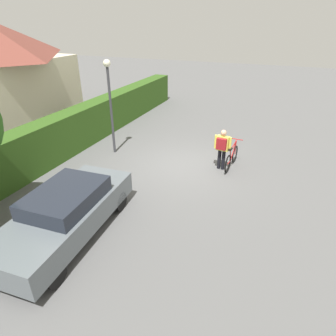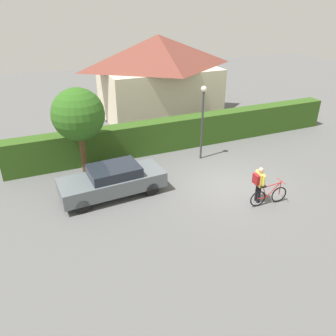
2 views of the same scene
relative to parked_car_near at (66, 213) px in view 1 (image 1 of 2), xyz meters
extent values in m
plane|color=#575757|center=(4.95, -1.44, -0.70)|extent=(60.00, 60.00, 0.00)
cube|color=#2F5319|center=(4.95, 3.51, 0.14)|extent=(18.56, 0.90, 1.68)
cube|color=slate|center=(-0.02, 0.00, -0.09)|extent=(4.39, 1.89, 0.63)
cube|color=#1E232D|center=(0.09, 0.01, 0.42)|extent=(2.11, 1.56, 0.40)
cylinder|color=black|center=(1.39, 0.81, -0.40)|extent=(0.60, 0.21, 0.59)
cylinder|color=black|center=(1.48, -0.65, -0.40)|extent=(0.60, 0.21, 0.59)
cylinder|color=black|center=(-1.52, 0.64, -0.40)|extent=(0.60, 0.21, 0.59)
cylinder|color=black|center=(-1.44, -0.82, -0.40)|extent=(0.60, 0.21, 0.59)
torus|color=black|center=(6.02, -3.16, -0.36)|extent=(0.69, 0.10, 0.69)
torus|color=black|center=(5.04, -3.09, -0.36)|extent=(0.69, 0.10, 0.69)
cylinder|color=#B21E1E|center=(5.72, -3.14, -0.07)|extent=(0.63, 0.08, 0.64)
cylinder|color=#B21E1E|center=(5.32, -3.11, -0.12)|extent=(0.23, 0.05, 0.52)
cylinder|color=#B21E1E|center=(5.59, -3.13, 0.16)|extent=(0.75, 0.09, 0.12)
cylinder|color=#B21E1E|center=(5.23, -3.11, -0.36)|extent=(0.38, 0.06, 0.05)
cylinder|color=#B21E1E|center=(6.02, -3.16, -0.06)|extent=(0.04, 0.04, 0.60)
cube|color=black|center=(5.22, -3.11, 0.17)|extent=(0.23, 0.12, 0.06)
cylinder|color=#B21E1E|center=(6.02, -3.16, 0.27)|extent=(0.07, 0.50, 0.03)
cylinder|color=black|center=(5.26, -2.72, -0.32)|extent=(0.13, 0.13, 0.77)
cylinder|color=black|center=(5.24, -2.88, -0.32)|extent=(0.13, 0.13, 0.77)
cube|color=#D8CC4C|center=(5.25, -2.80, 0.34)|extent=(0.24, 0.46, 0.54)
sphere|color=tan|center=(5.25, -2.80, 0.74)|extent=(0.21, 0.21, 0.21)
cylinder|color=#D8CC4C|center=(5.27, -2.53, 0.35)|extent=(0.09, 0.09, 0.52)
cylinder|color=#D8CC4C|center=(5.23, -3.07, 0.35)|extent=(0.09, 0.09, 0.52)
cube|color=maroon|center=(5.09, -2.79, 0.37)|extent=(0.19, 0.37, 0.41)
cylinder|color=#38383D|center=(5.07, 1.74, 1.05)|extent=(0.10, 0.10, 3.49)
sphere|color=#F2EDCC|center=(5.07, 1.74, 2.91)|extent=(0.28, 0.28, 0.28)
camera|label=1|loc=(-4.62, -4.69, 4.38)|focal=31.18mm
camera|label=2|loc=(-2.62, -11.95, 6.76)|focal=35.61mm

